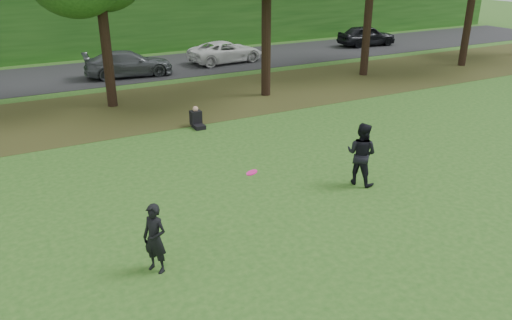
{
  "coord_description": "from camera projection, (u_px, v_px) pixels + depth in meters",
  "views": [
    {
      "loc": [
        -7.53,
        -8.27,
        6.35
      ],
      "look_at": [
        -1.79,
        2.47,
        1.3
      ],
      "focal_mm": 35.0,
      "sensor_mm": 36.0,
      "label": 1
    }
  ],
  "objects": [
    {
      "name": "parked_cars",
      "position": [
        143.0,
        59.0,
        28.79
      ],
      "size": [
        40.05,
        3.91,
        1.48
      ],
      "color": "black",
      "rests_on": "street"
    },
    {
      "name": "ground",
      "position": [
        366.0,
        228.0,
        12.45
      ],
      "size": [
        120.0,
        120.0,
        0.0
      ],
      "primitive_type": "plane",
      "color": "#245019",
      "rests_on": "ground"
    },
    {
      "name": "frisbee",
      "position": [
        252.0,
        173.0,
        11.71
      ],
      "size": [
        0.31,
        0.31,
        0.13
      ],
      "color": "#FF158D",
      "rests_on": "ground"
    },
    {
      "name": "street",
      "position": [
        135.0,
        69.0,
        29.55
      ],
      "size": [
        70.0,
        7.0,
        0.02
      ],
      "primitive_type": "cube",
      "color": "black",
      "rests_on": "ground"
    },
    {
      "name": "leaf_litter",
      "position": [
        183.0,
        102.0,
        23.04
      ],
      "size": [
        60.0,
        7.0,
        0.01
      ],
      "primitive_type": "cube",
      "color": "#402D16",
      "rests_on": "ground"
    },
    {
      "name": "seated_person",
      "position": [
        197.0,
        119.0,
        19.63
      ],
      "size": [
        0.42,
        0.73,
        0.83
      ],
      "rotation": [
        0.0,
        0.0,
        0.0
      ],
      "color": "black",
      "rests_on": "ground"
    },
    {
      "name": "far_hedge",
      "position": [
        108.0,
        16.0,
        33.49
      ],
      "size": [
        70.0,
        3.0,
        5.0
      ],
      "primitive_type": "cube",
      "color": "#1C4C15",
      "rests_on": "ground"
    },
    {
      "name": "player_right",
      "position": [
        361.0,
        154.0,
        14.55
      ],
      "size": [
        1.05,
        1.14,
        1.88
      ],
      "primitive_type": "imported",
      "rotation": [
        0.0,
        0.0,
        2.04
      ],
      "color": "black",
      "rests_on": "ground"
    },
    {
      "name": "player_left",
      "position": [
        155.0,
        239.0,
        10.51
      ],
      "size": [
        0.63,
        0.69,
        1.58
      ],
      "primitive_type": "imported",
      "rotation": [
        0.0,
        0.0,
        -0.98
      ],
      "color": "black",
      "rests_on": "ground"
    }
  ]
}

